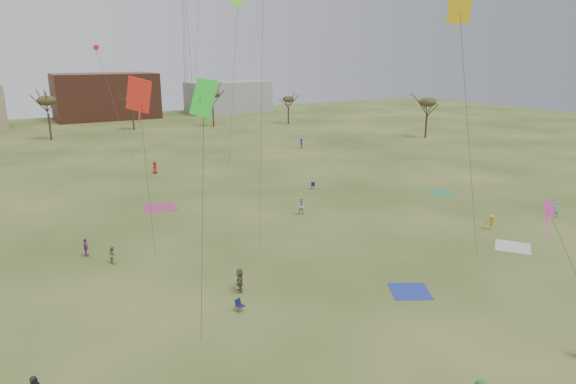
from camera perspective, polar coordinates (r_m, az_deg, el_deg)
ground at (r=35.20m, az=10.04°, el=-13.25°), size 260.00×260.00×0.00m
spectator_fore_b at (r=44.13m, az=-19.39°, el=-6.76°), size 0.61×0.76×1.50m
spectator_fore_c at (r=37.00m, az=-5.53°, el=-10.01°), size 1.21×1.74×1.81m
flyer_mid_b at (r=53.22m, az=22.22°, el=-3.21°), size 0.90×1.17×1.60m
flyer_mid_c at (r=60.31m, az=28.27°, el=-1.74°), size 0.72×0.57×1.74m
spectator_mid_d at (r=46.34m, az=-22.10°, el=-5.87°), size 0.46×0.98×1.64m
spectator_mid_e at (r=53.82m, az=1.60°, el=-1.67°), size 1.14×1.05×1.89m
flyer_far_b at (r=75.33m, az=-14.97°, el=2.72°), size 1.03×0.95×1.77m
flyer_far_c at (r=92.94m, az=1.51°, el=5.58°), size 0.94×1.30×1.81m
blanket_blue at (r=38.31m, az=13.76°, el=-10.97°), size 3.73×3.73×0.03m
blanket_cream at (r=49.63m, az=24.30°, el=-5.74°), size 4.17×4.17×0.03m
blanket_plum at (r=58.53m, az=-14.40°, el=-1.71°), size 4.09×4.09×0.03m
blanket_olive at (r=65.55m, az=17.07°, el=-0.09°), size 2.81×2.81×0.03m
camp_chair_left at (r=34.66m, az=-5.49°, el=-13.05°), size 0.65×0.68×0.87m
camp_chair_right at (r=64.47m, az=2.85°, el=0.57°), size 0.73×0.74×0.87m
kites_aloft at (r=55.62m, az=-5.59°, el=21.02°), size 71.40×62.76×27.79m
tree_line at (r=104.43m, az=-20.36°, el=9.15°), size 117.44×49.32×8.91m
building_brick at (r=145.99m, az=-20.12°, el=10.26°), size 26.00×16.00×12.00m
building_grey at (r=154.19m, az=-6.85°, el=10.73°), size 24.00×12.00×9.00m
radio_tower at (r=156.70m, az=-11.57°, el=16.00°), size 1.51×1.72×41.00m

